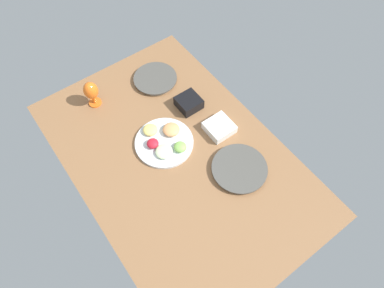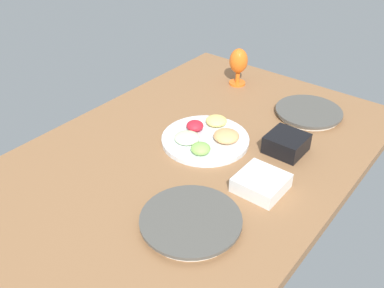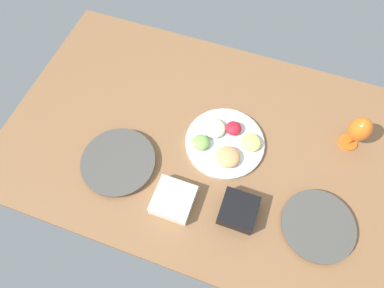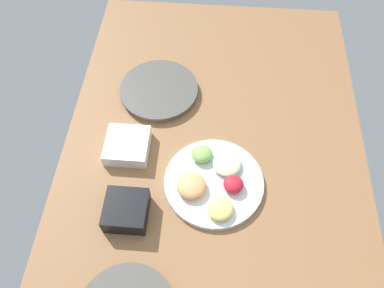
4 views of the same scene
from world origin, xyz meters
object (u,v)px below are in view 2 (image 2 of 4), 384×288
object	(u,v)px
dinner_plate_left	(191,221)
fruit_platter	(206,137)
square_bowl_black	(286,143)
square_bowl_white	(261,182)
dinner_plate_right	(309,112)
hurricane_glass_orange	(238,63)

from	to	relation	value
dinner_plate_left	fruit_platter	size ratio (longest dim) A/B	0.91
dinner_plate_left	square_bowl_black	bearing A→B (deg)	-4.12
square_bowl_black	fruit_platter	bearing A→B (deg)	116.19
fruit_platter	square_bowl_white	distance (cm)	31.74
dinner_plate_right	fruit_platter	size ratio (longest dim) A/B	0.83
hurricane_glass_orange	square_bowl_black	distance (cm)	55.99
dinner_plate_left	square_bowl_black	distance (cm)	50.17
square_bowl_black	square_bowl_white	size ratio (longest dim) A/B	0.89
square_bowl_white	dinner_plate_right	bearing A→B (deg)	9.38
dinner_plate_left	square_bowl_black	world-z (taller)	square_bowl_black
square_bowl_black	hurricane_glass_orange	bearing A→B (deg)	51.30
fruit_platter	hurricane_glass_orange	bearing A→B (deg)	20.22
dinner_plate_right	hurricane_glass_orange	world-z (taller)	hurricane_glass_orange
dinner_plate_right	square_bowl_white	size ratio (longest dim) A/B	1.84
fruit_platter	square_bowl_black	world-z (taller)	square_bowl_black
dinner_plate_right	fruit_platter	world-z (taller)	fruit_platter
dinner_plate_right	square_bowl_white	bearing A→B (deg)	-170.62
dinner_plate_right	fruit_platter	bearing A→B (deg)	152.98
hurricane_glass_orange	square_bowl_white	world-z (taller)	hurricane_glass_orange
fruit_platter	dinner_plate_right	bearing A→B (deg)	-27.02
hurricane_glass_orange	dinner_plate_left	bearing A→B (deg)	-154.86
dinner_plate_left	dinner_plate_right	distance (cm)	78.58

